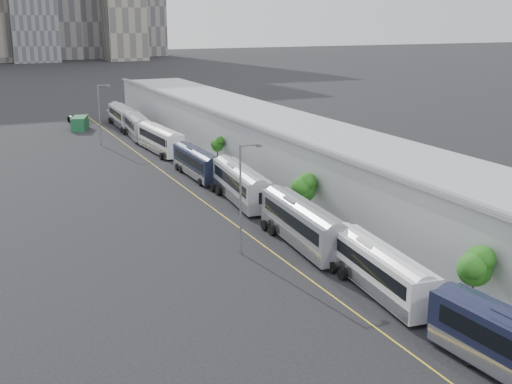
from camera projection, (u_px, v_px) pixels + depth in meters
sidewalk at (325, 210)px, 67.43m from camera, size 10.00×170.00×0.12m
lane_line at (233, 223)px, 63.22m from camera, size 0.12×160.00×0.02m
depot at (358, 174)px, 68.12m from camera, size 12.45×160.40×7.20m
bus_2 at (380, 273)px, 46.92m from camera, size 3.63×12.36×3.56m
bus_3 at (302, 227)px, 56.71m from camera, size 3.68×13.53×3.91m
bus_4 at (241, 187)px, 70.15m from camera, size 3.98×13.57×3.91m
bus_5 at (197, 165)px, 81.04m from camera, size 2.75×12.23×3.57m
bus_6 at (160, 142)px, 95.56m from camera, size 3.35×13.52×3.92m
bus_7 at (136, 128)px, 107.99m from camera, size 3.85×13.58×3.92m
bus_8 at (122, 118)px, 118.85m from camera, size 3.17×13.25×3.85m
tree_1 at (475, 264)px, 42.97m from camera, size 2.37×2.37×4.82m
tree_2 at (303, 186)px, 63.82m from camera, size 2.62×2.62×4.72m
tree_3 at (217, 145)px, 86.03m from camera, size 1.53×1.53×3.88m
street_lamp_near at (242, 192)px, 53.68m from camera, size 2.04×0.22×9.52m
street_lamp_far at (100, 111)px, 100.20m from camera, size 2.04×0.22×9.52m
shipping_container at (80, 123)px, 115.28m from camera, size 3.98×5.92×2.36m
suv at (78, 119)px, 122.57m from camera, size 3.68×6.12×1.59m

